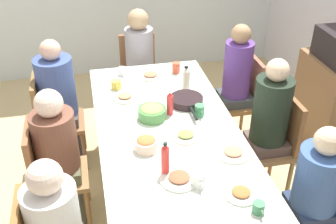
% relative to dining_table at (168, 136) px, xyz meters
% --- Properties ---
extents(ground_plane, '(6.29, 6.29, 0.00)m').
position_rel_dining_table_xyz_m(ground_plane, '(0.00, 0.00, -0.69)').
color(ground_plane, tan).
extents(dining_table, '(2.26, 1.05, 0.76)m').
position_rel_dining_table_xyz_m(dining_table, '(0.00, 0.00, 0.00)').
color(dining_table, silver).
rests_on(dining_table, ground_plane).
extents(chair_0, '(0.40, 0.40, 0.90)m').
position_rel_dining_table_xyz_m(chair_0, '(0.75, 0.91, -0.18)').
color(chair_0, black).
rests_on(chair_0, ground_plane).
extents(person_0, '(0.30, 0.30, 1.15)m').
position_rel_dining_table_xyz_m(person_0, '(0.75, 0.82, -0.00)').
color(person_0, '#343D4D').
rests_on(person_0, ground_plane).
extents(chair_2, '(0.40, 0.40, 0.90)m').
position_rel_dining_table_xyz_m(chair_2, '(-1.51, 0.00, -0.18)').
color(chair_2, brown).
rests_on(chair_2, ground_plane).
extents(person_2, '(0.30, 0.30, 1.23)m').
position_rel_dining_table_xyz_m(person_2, '(-1.42, 0.00, 0.04)').
color(person_2, '#2A394E').
rests_on(person_2, ground_plane).
extents(chair_3, '(0.40, 0.40, 0.90)m').
position_rel_dining_table_xyz_m(chair_3, '(0.00, -0.91, -0.18)').
color(chair_3, olive).
rests_on(chair_3, ground_plane).
extents(person_3, '(0.31, 0.31, 1.19)m').
position_rel_dining_table_xyz_m(person_3, '(0.00, -0.82, 0.02)').
color(person_3, brown).
rests_on(person_3, ground_plane).
extents(chair_4, '(0.40, 0.40, 0.90)m').
position_rel_dining_table_xyz_m(chair_4, '(-0.75, -0.91, -0.18)').
color(chair_4, '#8C5E3B').
rests_on(chair_4, ground_plane).
extents(person_4, '(0.32, 0.32, 1.25)m').
position_rel_dining_table_xyz_m(person_4, '(-0.75, -0.82, 0.05)').
color(person_4, '#3C4141').
rests_on(person_4, ground_plane).
extents(chair_5, '(0.40, 0.40, 0.90)m').
position_rel_dining_table_xyz_m(chair_5, '(-0.75, 0.91, -0.18)').
color(chair_5, brown).
rests_on(chair_5, ground_plane).
extents(person_5, '(0.30, 0.30, 1.25)m').
position_rel_dining_table_xyz_m(person_5, '(-0.75, 0.81, 0.04)').
color(person_5, '#3F3B42').
rests_on(person_5, ground_plane).
extents(chair_6, '(0.40, 0.40, 0.90)m').
position_rel_dining_table_xyz_m(chair_6, '(0.00, 0.91, -0.18)').
color(chair_6, olive).
rests_on(chair_6, ground_plane).
extents(person_6, '(0.30, 0.30, 1.26)m').
position_rel_dining_table_xyz_m(person_6, '(-0.00, 0.82, 0.05)').
color(person_6, brown).
rests_on(person_6, ground_plane).
extents(plate_0, '(0.21, 0.21, 0.04)m').
position_rel_dining_table_xyz_m(plate_0, '(-0.52, -0.26, 0.08)').
color(plate_0, silver).
rests_on(plate_0, dining_table).
extents(plate_1, '(0.25, 0.25, 0.04)m').
position_rel_dining_table_xyz_m(plate_1, '(0.58, -0.05, 0.08)').
color(plate_1, white).
rests_on(plate_1, dining_table).
extents(plate_2, '(0.21, 0.21, 0.04)m').
position_rel_dining_table_xyz_m(plate_2, '(0.13, 0.10, 0.08)').
color(plate_2, silver).
rests_on(plate_2, dining_table).
extents(plate_3, '(0.22, 0.22, 0.04)m').
position_rel_dining_table_xyz_m(plate_3, '(-0.87, 0.02, 0.08)').
color(plate_3, beige).
rests_on(plate_3, dining_table).
extents(plate_4, '(0.23, 0.23, 0.04)m').
position_rel_dining_table_xyz_m(plate_4, '(0.40, 0.37, 0.08)').
color(plate_4, white).
rests_on(plate_4, dining_table).
extents(plate_5, '(0.21, 0.21, 0.04)m').
position_rel_dining_table_xyz_m(plate_5, '(0.79, 0.29, 0.08)').
color(plate_5, white).
rests_on(plate_5, dining_table).
extents(bowl_0, '(0.22, 0.22, 0.11)m').
position_rel_dining_table_xyz_m(bowl_0, '(-0.17, -0.09, 0.12)').
color(bowl_0, '#498742').
rests_on(bowl_0, dining_table).
extents(bowl_1, '(0.16, 0.16, 0.10)m').
position_rel_dining_table_xyz_m(bowl_1, '(0.22, -0.20, 0.12)').
color(bowl_1, beige).
rests_on(bowl_1, dining_table).
extents(serving_pan, '(0.45, 0.27, 0.06)m').
position_rel_dining_table_xyz_m(serving_pan, '(-0.33, 0.23, 0.10)').
color(serving_pan, black).
rests_on(serving_pan, dining_table).
extents(cup_0, '(0.11, 0.07, 0.10)m').
position_rel_dining_table_xyz_m(cup_0, '(-0.91, 0.27, 0.12)').
color(cup_0, '#CB5537').
rests_on(cup_0, dining_table).
extents(cup_1, '(0.12, 0.09, 0.08)m').
position_rel_dining_table_xyz_m(cup_1, '(-0.71, -0.31, 0.11)').
color(cup_1, '#E1C749').
rests_on(cup_1, dining_table).
extents(cup_3, '(0.11, 0.08, 0.09)m').
position_rel_dining_table_xyz_m(cup_3, '(-0.13, 0.28, 0.12)').
color(cup_3, '#428F57').
rests_on(cup_3, dining_table).
extents(cup_4, '(0.12, 0.09, 0.09)m').
position_rel_dining_table_xyz_m(cup_4, '(0.65, 0.06, 0.11)').
color(cup_4, white).
rests_on(cup_4, dining_table).
extents(cup_5, '(0.11, 0.07, 0.07)m').
position_rel_dining_table_xyz_m(cup_5, '(-0.97, -0.23, 0.11)').
color(cup_5, white).
rests_on(cup_5, dining_table).
extents(cup_6, '(0.11, 0.07, 0.07)m').
position_rel_dining_table_xyz_m(cup_6, '(0.94, 0.33, 0.10)').
color(cup_6, '#438557').
rests_on(cup_6, dining_table).
extents(bottle_0, '(0.05, 0.05, 0.24)m').
position_rel_dining_table_xyz_m(bottle_0, '(0.50, -0.12, 0.18)').
color(bottle_0, red).
rests_on(bottle_0, dining_table).
extents(bottle_1, '(0.07, 0.07, 0.22)m').
position_rel_dining_table_xyz_m(bottle_1, '(-0.57, 0.28, 0.17)').
color(bottle_1, beige).
rests_on(bottle_1, dining_table).
extents(bottle_2, '(0.05, 0.05, 0.21)m').
position_rel_dining_table_xyz_m(bottle_2, '(-0.20, 0.06, 0.17)').
color(bottle_2, red).
rests_on(bottle_2, dining_table).
extents(side_cabinet, '(0.70, 0.44, 0.90)m').
position_rel_dining_table_xyz_m(side_cabinet, '(-0.56, 1.74, -0.24)').
color(side_cabinet, olive).
rests_on(side_cabinet, ground_plane).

